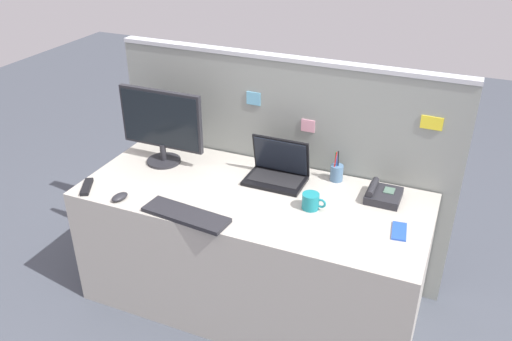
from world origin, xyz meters
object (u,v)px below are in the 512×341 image
computer_mouse_right_hand (120,197)px  coffee_mug (311,201)px  pen_cup (337,172)px  tv_remote (87,187)px  desktop_monitor (161,123)px  laptop (278,169)px  desk_phone (382,195)px  keyboard_main (186,215)px  cell_phone_blue_case (399,231)px

computer_mouse_right_hand → coffee_mug: 1.01m
pen_cup → tv_remote: 1.39m
desktop_monitor → coffee_mug: 1.01m
pen_cup → laptop: bearing=-158.5°
computer_mouse_right_hand → desk_phone: bearing=35.1°
desk_phone → keyboard_main: size_ratio=0.42×
cell_phone_blue_case → pen_cup: bearing=130.9°
keyboard_main → pen_cup: bearing=53.4°
pen_cup → coffee_mug: 0.34m
desktop_monitor → keyboard_main: (0.42, -0.48, -0.24)m
desktop_monitor → keyboard_main: desktop_monitor is taller
keyboard_main → tv_remote: keyboard_main is taller
laptop → cell_phone_blue_case: 0.77m
keyboard_main → cell_phone_blue_case: bearing=21.3°
desk_phone → tv_remote: desk_phone is taller
coffee_mug → cell_phone_blue_case: bearing=-4.3°
laptop → computer_mouse_right_hand: bearing=-142.5°
desk_phone → cell_phone_blue_case: (0.14, -0.27, -0.02)m
keyboard_main → computer_mouse_right_hand: (-0.41, 0.01, 0.01)m
cell_phone_blue_case → coffee_mug: 0.46m
coffee_mug → tv_remote: bearing=-166.4°
laptop → desk_phone: laptop is taller
desk_phone → cell_phone_blue_case: bearing=-63.0°
desktop_monitor → cell_phone_blue_case: desktop_monitor is taller
desktop_monitor → computer_mouse_right_hand: size_ratio=5.24×
desk_phone → computer_mouse_right_hand: bearing=-156.8°
laptop → tv_remote: 1.06m
keyboard_main → tv_remote: 0.64m
cell_phone_blue_case → tv_remote: tv_remote is taller
keyboard_main → computer_mouse_right_hand: size_ratio=4.60×
pen_cup → keyboard_main: bearing=-132.1°
laptop → pen_cup: (0.31, 0.12, -0.01)m
desktop_monitor → cell_phone_blue_case: bearing=-7.6°
cell_phone_blue_case → tv_remote: (-1.66, -0.26, 0.01)m
desk_phone → coffee_mug: size_ratio=1.50×
pen_cup → cell_phone_blue_case: bearing=-41.9°
laptop → computer_mouse_right_hand: size_ratio=3.31×
pen_cup → tv_remote: bearing=-153.1°
desktop_monitor → tv_remote: size_ratio=3.08×
keyboard_main → coffee_mug: coffee_mug is taller
computer_mouse_right_hand → laptop: bearing=49.3°
desktop_monitor → keyboard_main: 0.68m
cell_phone_blue_case → coffee_mug: size_ratio=1.19×
computer_mouse_right_hand → cell_phone_blue_case: (1.42, 0.28, -0.01)m
desk_phone → cell_phone_blue_case: desk_phone is taller
keyboard_main → cell_phone_blue_case: 1.05m
tv_remote → computer_mouse_right_hand: bearing=-34.6°
pen_cup → cell_phone_blue_case: pen_cup is taller
cell_phone_blue_case → desk_phone: bearing=109.7°
desktop_monitor → cell_phone_blue_case: size_ratio=3.45×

